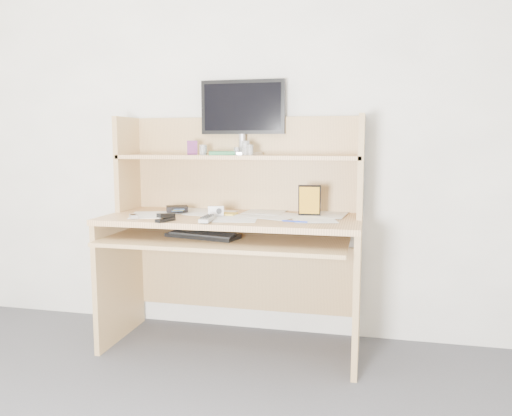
% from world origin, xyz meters
% --- Properties ---
extents(back_wall, '(3.60, 0.04, 2.50)m').
position_xyz_m(back_wall, '(0.00, 1.80, 1.25)').
color(back_wall, white).
rests_on(back_wall, floor).
extents(desk, '(1.40, 0.70, 1.30)m').
position_xyz_m(desk, '(0.00, 1.56, 0.69)').
color(desk, tan).
rests_on(desk, floor).
extents(paper_clutter, '(1.32, 0.54, 0.01)m').
position_xyz_m(paper_clutter, '(0.00, 1.48, 0.75)').
color(paper_clutter, white).
rests_on(paper_clutter, desk).
extents(keyboard, '(0.42, 0.23, 0.03)m').
position_xyz_m(keyboard, '(-0.12, 1.36, 0.66)').
color(keyboard, black).
rests_on(keyboard, desk).
extents(tv_remote, '(0.07, 0.19, 0.02)m').
position_xyz_m(tv_remote, '(-0.07, 1.27, 0.77)').
color(tv_remote, '#989793').
rests_on(tv_remote, paper_clutter).
extents(flip_phone, '(0.08, 0.09, 0.02)m').
position_xyz_m(flip_phone, '(-0.49, 1.29, 0.77)').
color(flip_phone, '#B0B0B3').
rests_on(flip_phone, paper_clutter).
extents(stapler, '(0.07, 0.13, 0.04)m').
position_xyz_m(stapler, '(-0.28, 1.22, 0.77)').
color(stapler, black).
rests_on(stapler, paper_clutter).
extents(wallet, '(0.15, 0.14, 0.03)m').
position_xyz_m(wallet, '(-0.35, 1.56, 0.77)').
color(wallet, black).
rests_on(wallet, paper_clutter).
extents(sticky_note_pad, '(0.09, 0.09, 0.01)m').
position_xyz_m(sticky_note_pad, '(-0.03, 1.52, 0.76)').
color(sticky_note_pad, yellow).
rests_on(sticky_note_pad, desk).
extents(digital_camera, '(0.09, 0.06, 0.05)m').
position_xyz_m(digital_camera, '(-0.08, 1.46, 0.78)').
color(digital_camera, silver).
rests_on(digital_camera, paper_clutter).
extents(game_case, '(0.12, 0.02, 0.17)m').
position_xyz_m(game_case, '(0.42, 1.55, 0.84)').
color(game_case, black).
rests_on(game_case, paper_clutter).
extents(blue_pen, '(0.13, 0.02, 0.01)m').
position_xyz_m(blue_pen, '(0.37, 1.32, 0.76)').
color(blue_pen, '#1730B3').
rests_on(blue_pen, paper_clutter).
extents(card_box, '(0.06, 0.04, 0.08)m').
position_xyz_m(card_box, '(-0.27, 1.61, 1.12)').
color(card_box, maroon).
rests_on(card_box, desk).
extents(shelf_book, '(0.20, 0.24, 0.02)m').
position_xyz_m(shelf_book, '(-0.10, 1.64, 1.09)').
color(shelf_book, '#358658').
rests_on(shelf_book, desk).
extents(chip_stack_a, '(0.04, 0.04, 0.06)m').
position_xyz_m(chip_stack_a, '(-0.20, 1.61, 1.11)').
color(chip_stack_a, black).
rests_on(chip_stack_a, desk).
extents(chip_stack_b, '(0.04, 0.04, 0.06)m').
position_xyz_m(chip_stack_b, '(0.08, 1.59, 1.11)').
color(chip_stack_b, white).
rests_on(chip_stack_b, desk).
extents(chip_stack_c, '(0.04, 0.04, 0.04)m').
position_xyz_m(chip_stack_c, '(-0.01, 1.62, 1.10)').
color(chip_stack_c, black).
rests_on(chip_stack_c, desk).
extents(chip_stack_d, '(0.05, 0.05, 0.08)m').
position_xyz_m(chip_stack_d, '(0.05, 1.60, 1.12)').
color(chip_stack_d, white).
rests_on(chip_stack_d, desk).
extents(monitor, '(0.50, 0.25, 0.43)m').
position_xyz_m(monitor, '(-0.00, 1.74, 1.31)').
color(monitor, '#A8A8AD').
rests_on(monitor, desk).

